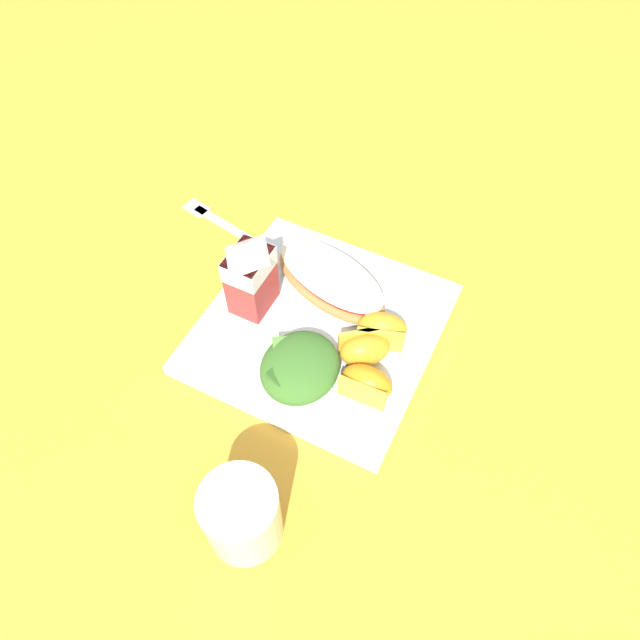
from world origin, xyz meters
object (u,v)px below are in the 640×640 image
cheesy_pizza_bread (331,281)px  milk_carton (250,273)px  orange_wedge_front (366,383)px  metal_fork (226,225)px  drinking_clear_cup (242,515)px  green_salad_pile (300,367)px  white_plate (320,328)px  orange_wedge_middle (365,349)px  orange_wedge_rear (382,329)px

cheesy_pizza_bread → milk_carton: 0.11m
orange_wedge_front → metal_fork: (0.17, 0.29, -0.03)m
milk_carton → drinking_clear_cup: bearing=-151.6°
milk_carton → metal_fork: (0.11, 0.11, -0.07)m
green_salad_pile → white_plate: bearing=9.0°
milk_carton → drinking_clear_cup: (-0.25, -0.13, -0.03)m
green_salad_pile → drinking_clear_cup: 0.18m
green_salad_pile → orange_wedge_middle: 0.08m
white_plate → green_salad_pile: size_ratio=2.80×
drinking_clear_cup → milk_carton: bearing=28.4°
orange_wedge_middle → metal_fork: 0.30m
orange_wedge_middle → orange_wedge_rear: same height
green_salad_pile → orange_wedge_rear: size_ratio=1.47×
orange_wedge_middle → orange_wedge_rear: (0.04, -0.01, 0.00)m
orange_wedge_middle → drinking_clear_cup: bearing=173.6°
metal_fork → green_salad_pile: bearing=-129.8°
orange_wedge_rear → orange_wedge_front: bearing=-169.9°
cheesy_pizza_bread → metal_fork: (0.05, 0.19, -0.03)m
milk_carton → cheesy_pizza_bread: bearing=-51.0°
cheesy_pizza_bread → orange_wedge_middle: orange_wedge_middle is taller
white_plate → orange_wedge_front: orange_wedge_front is taller
cheesy_pizza_bread → drinking_clear_cup: drinking_clear_cup is taller
drinking_clear_cup → orange_wedge_rear: bearing=-7.0°
cheesy_pizza_bread → green_salad_pile: (-0.13, -0.02, 0.00)m
white_plate → drinking_clear_cup: (-0.25, -0.04, 0.04)m
green_salad_pile → orange_wedge_front: (0.02, -0.08, -0.00)m
orange_wedge_middle → green_salad_pile: bearing=134.8°
orange_wedge_middle → orange_wedge_rear: size_ratio=1.02×
white_plate → orange_wedge_middle: bearing=-106.3°
white_plate → milk_carton: (-0.01, 0.09, 0.07)m
white_plate → metal_fork: bearing=63.0°
cheesy_pizza_bread → orange_wedge_rear: 0.10m
milk_carton → orange_wedge_rear: 0.17m
white_plate → orange_wedge_rear: (0.02, -0.08, 0.03)m
green_salad_pile → milk_carton: size_ratio=0.91×
metal_fork → drinking_clear_cup: 0.44m
cheesy_pizza_bread → orange_wedge_front: size_ratio=3.04×
orange_wedge_rear → green_salad_pile: bearing=145.4°
orange_wedge_middle → drinking_clear_cup: drinking_clear_cup is taller
green_salad_pile → drinking_clear_cup: size_ratio=1.12×
drinking_clear_cup → green_salad_pile: bearing=9.7°
white_plate → orange_wedge_middle: 0.08m
orange_wedge_rear → metal_fork: orange_wedge_rear is taller
milk_carton → orange_wedge_middle: milk_carton is taller
white_plate → orange_wedge_middle: (-0.02, -0.07, 0.03)m
white_plate → green_salad_pile: bearing=-171.0°
milk_carton → orange_wedge_front: milk_carton is taller
milk_carton → orange_wedge_rear: bearing=-82.1°
green_salad_pile → milk_carton: 0.13m
orange_wedge_middle → white_plate: bearing=73.7°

